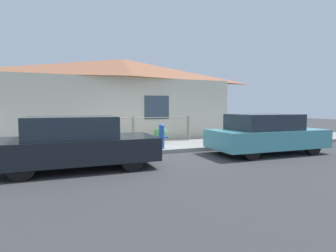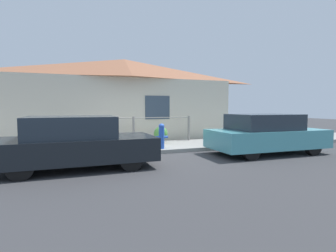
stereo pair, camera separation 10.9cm
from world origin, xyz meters
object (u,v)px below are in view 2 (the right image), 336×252
(fire_hydrant, at_px, (162,136))
(car_left, at_px, (76,143))
(potted_plant_near_hydrant, at_px, (161,134))
(car_right, at_px, (266,134))

(fire_hydrant, bearing_deg, car_left, -152.80)
(fire_hydrant, distance_m, potted_plant_near_hydrant, 1.18)
(potted_plant_near_hydrant, bearing_deg, fire_hydrant, -107.85)
(car_left, distance_m, potted_plant_near_hydrant, 4.03)
(car_right, bearing_deg, potted_plant_near_hydrant, 139.18)
(car_left, xyz_separation_m, car_right, (5.93, 0.00, 0.00))
(car_right, xyz_separation_m, potted_plant_near_hydrant, (-2.81, 2.54, -0.15))
(fire_hydrant, height_order, potted_plant_near_hydrant, fire_hydrant)
(fire_hydrant, bearing_deg, potted_plant_near_hydrant, 72.15)
(fire_hydrant, xyz_separation_m, potted_plant_near_hydrant, (0.36, 1.12, -0.08))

